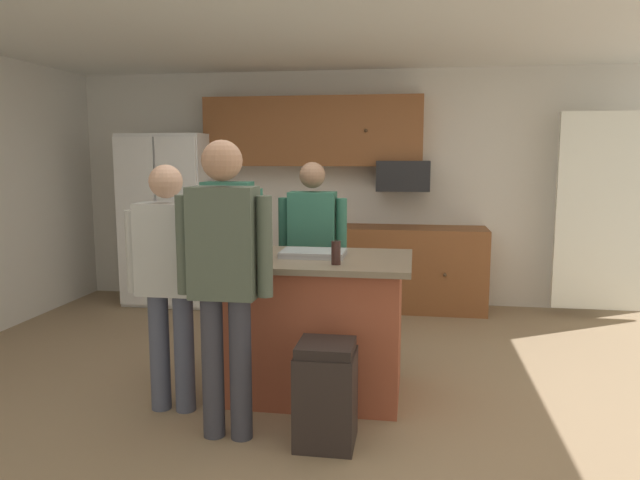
% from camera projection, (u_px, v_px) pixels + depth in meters
% --- Properties ---
extents(floor, '(7.04, 7.04, 0.00)m').
position_uv_depth(floor, '(307.00, 393.00, 4.23)').
color(floor, '#937A5B').
rests_on(floor, ground).
extents(ceiling, '(7.04, 7.04, 0.00)m').
position_uv_depth(ceiling, '(306.00, 10.00, 3.86)').
color(ceiling, white).
extents(back_wall, '(6.40, 0.10, 2.60)m').
position_uv_depth(back_wall, '(350.00, 188.00, 6.78)').
color(back_wall, silver).
rests_on(back_wall, ground).
extents(french_door_window_panel, '(0.90, 0.06, 2.00)m').
position_uv_depth(french_door_window_panel, '(602.00, 212.00, 6.01)').
color(french_door_window_panel, white).
rests_on(french_door_window_panel, ground).
extents(cabinet_run_upper, '(2.40, 0.38, 0.75)m').
position_uv_depth(cabinet_run_upper, '(313.00, 132.00, 6.56)').
color(cabinet_run_upper, brown).
extents(cabinet_run_lower, '(1.80, 0.63, 0.90)m').
position_uv_depth(cabinet_run_lower, '(401.00, 268.00, 6.50)').
color(cabinet_run_lower, brown).
rests_on(cabinet_run_lower, ground).
extents(refrigerator, '(0.94, 0.76, 1.90)m').
position_uv_depth(refrigerator, '(170.00, 219.00, 6.73)').
color(refrigerator, white).
rests_on(refrigerator, ground).
extents(microwave_over_range, '(0.56, 0.40, 0.32)m').
position_uv_depth(microwave_over_range, '(403.00, 176.00, 6.37)').
color(microwave_over_range, black).
extents(kitchen_island, '(1.35, 0.92, 0.97)m').
position_uv_depth(kitchen_island, '(313.00, 325.00, 4.17)').
color(kitchen_island, '#9E4C33').
rests_on(kitchen_island, ground).
extents(person_elder_center, '(0.57, 0.22, 1.61)m').
position_uv_depth(person_elder_center, '(312.00, 246.00, 4.92)').
color(person_elder_center, tan).
rests_on(person_elder_center, ground).
extents(person_guest_left, '(0.57, 0.23, 1.75)m').
position_uv_depth(person_guest_left, '(224.00, 269.00, 3.43)').
color(person_guest_left, '#383842').
rests_on(person_guest_left, ground).
extents(person_guest_by_door, '(0.57, 0.23, 1.72)m').
position_uv_depth(person_guest_by_door, '(228.00, 241.00, 4.74)').
color(person_guest_by_door, tan).
rests_on(person_guest_by_door, ground).
extents(person_guest_right, '(0.57, 0.22, 1.61)m').
position_uv_depth(person_guest_right, '(169.00, 272.00, 3.82)').
color(person_guest_right, '#4C5166').
rests_on(person_guest_right, ground).
extents(glass_pilsner, '(0.06, 0.06, 0.13)m').
position_uv_depth(glass_pilsner, '(263.00, 248.00, 4.08)').
color(glass_pilsner, black).
rests_on(glass_pilsner, kitchen_island).
extents(tumbler_amber, '(0.06, 0.06, 0.15)m').
position_uv_depth(tumbler_amber, '(336.00, 253.00, 3.82)').
color(tumbler_amber, '#321C19').
rests_on(tumbler_amber, kitchen_island).
extents(mug_ceramic_white, '(0.12, 0.08, 0.09)m').
position_uv_depth(mug_ceramic_white, '(258.00, 243.00, 4.46)').
color(mug_ceramic_white, '#4C6B99').
rests_on(mug_ceramic_white, kitchen_island).
extents(glass_stout_tall, '(0.07, 0.07, 0.15)m').
position_uv_depth(glass_stout_tall, '(260.00, 250.00, 3.94)').
color(glass_stout_tall, black).
rests_on(glass_stout_tall, kitchen_island).
extents(serving_tray, '(0.44, 0.30, 0.04)m').
position_uv_depth(serving_tray, '(313.00, 253.00, 4.13)').
color(serving_tray, '#B7B7BC').
rests_on(serving_tray, kitchen_island).
extents(trash_bin, '(0.34, 0.34, 0.61)m').
position_uv_depth(trash_bin, '(326.00, 394.00, 3.44)').
color(trash_bin, black).
rests_on(trash_bin, ground).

